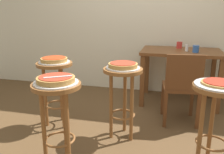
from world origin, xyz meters
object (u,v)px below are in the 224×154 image
(pizza_middle, at_px, (219,83))
(serving_plate_foreground, at_px, (56,83))
(condiment_shaker, at_px, (187,48))
(serving_plate_middle, at_px, (219,85))
(stool_foreground, at_px, (58,106))
(pizza_rear, at_px, (54,59))
(cup_far_edge, at_px, (179,45))
(cup_near_edge, at_px, (196,49))
(serving_plate_leftside, at_px, (123,68))
(serving_plate_rear, at_px, (54,62))
(stool_leftside, at_px, (123,87))
(dining_table, at_px, (181,59))
(pizza_server_knife, at_px, (58,77))
(wooden_chair, at_px, (182,86))
(stool_rear, at_px, (55,79))
(stool_middle, at_px, (216,109))
(pizza_foreground, at_px, (56,79))
(pizza_leftside, at_px, (123,65))

(pizza_middle, bearing_deg, serving_plate_foreground, -168.45)
(condiment_shaker, bearing_deg, serving_plate_middle, -82.89)
(stool_foreground, distance_m, pizza_rear, 0.83)
(cup_far_edge, bearing_deg, cup_near_edge, -56.24)
(serving_plate_leftside, relative_size, cup_far_edge, 3.58)
(stool_foreground, relative_size, serving_plate_rear, 2.19)
(serving_plate_middle, distance_m, cup_near_edge, 1.41)
(stool_leftside, bearing_deg, dining_table, 63.51)
(stool_foreground, height_order, dining_table, dining_table)
(serving_plate_leftside, xyz_separation_m, serving_plate_rear, (-0.79, 0.08, 0.00))
(serving_plate_middle, distance_m, stool_leftside, 0.93)
(pizza_middle, height_order, condiment_shaker, condiment_shaker)
(serving_plate_middle, bearing_deg, dining_table, 99.15)
(dining_table, distance_m, condiment_shaker, 0.19)
(stool_foreground, bearing_deg, condiment_shaker, 58.19)
(condiment_shaker, bearing_deg, pizza_middle, -82.89)
(serving_plate_rear, height_order, dining_table, dining_table)
(stool_leftside, bearing_deg, condiment_shaker, 59.26)
(pizza_middle, distance_m, cup_near_edge, 1.41)
(pizza_rear, distance_m, pizza_server_knife, 0.83)
(serving_plate_foreground, xyz_separation_m, pizza_server_knife, (0.03, -0.02, 0.06))
(serving_plate_foreground, xyz_separation_m, wooden_chair, (1.01, 1.08, -0.29))
(pizza_middle, distance_m, pizza_server_knife, 1.25)
(serving_plate_leftside, height_order, pizza_rear, pizza_rear)
(cup_near_edge, xyz_separation_m, pizza_server_knife, (-1.15, -1.68, -0.00))
(serving_plate_rear, bearing_deg, pizza_server_knife, -60.63)
(stool_rear, relative_size, pizza_rear, 2.57)
(stool_middle, relative_size, cup_far_edge, 7.86)
(serving_plate_rear, bearing_deg, wooden_chair, 15.17)
(serving_plate_leftside, bearing_deg, condiment_shaker, 59.26)
(serving_plate_rear, xyz_separation_m, dining_table, (1.38, 1.09, -0.11))
(serving_plate_leftside, distance_m, cup_near_edge, 1.29)
(stool_middle, height_order, serving_plate_leftside, serving_plate_leftside)
(pizza_middle, xyz_separation_m, stool_rear, (-1.62, 0.45, -0.22))
(serving_plate_foreground, distance_m, serving_plate_middle, 1.27)
(pizza_rear, xyz_separation_m, pizza_server_knife, (0.41, -0.72, 0.03))
(stool_foreground, xyz_separation_m, serving_plate_foreground, (0.00, 0.00, 0.20))
(pizza_rear, distance_m, wooden_chair, 1.47)
(serving_plate_middle, distance_m, cup_far_edge, 1.73)
(serving_plate_middle, relative_size, cup_far_edge, 3.93)
(stool_foreground, relative_size, pizza_server_knife, 3.39)
(stool_leftside, bearing_deg, pizza_foreground, -123.62)
(wooden_chair, bearing_deg, pizza_middle, -73.92)
(dining_table, distance_m, wooden_chair, 0.74)
(pizza_foreground, distance_m, stool_rear, 0.83)
(stool_leftside, height_order, cup_far_edge, cup_far_edge)
(pizza_leftside, relative_size, pizza_server_knife, 1.32)
(pizza_leftside, height_order, wooden_chair, wooden_chair)
(pizza_leftside, height_order, pizza_server_knife, pizza_server_knife)
(pizza_foreground, relative_size, pizza_rear, 1.04)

